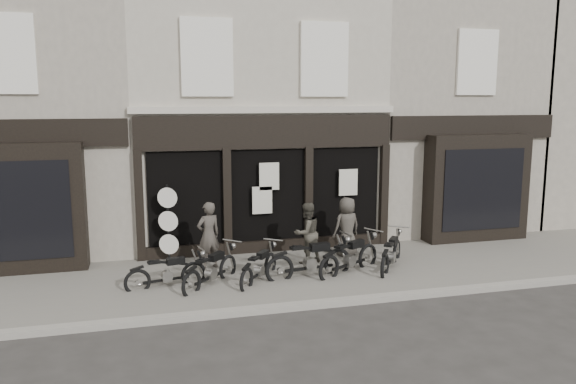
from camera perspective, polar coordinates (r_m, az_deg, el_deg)
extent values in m
plane|color=#2D2B28|center=(13.18, 0.90, -9.77)|extent=(90.00, 90.00, 0.00)
cube|color=slate|center=(13.98, -0.11, -8.37)|extent=(30.00, 4.20, 0.12)
cube|color=gray|center=(12.03, 2.55, -11.36)|extent=(30.00, 0.25, 0.13)
cube|color=#B8B09E|center=(18.29, -4.23, 8.67)|extent=(7.20, 6.00, 8.20)
cube|color=black|center=(15.30, -2.05, 6.11)|extent=(7.10, 0.18, 0.90)
cube|color=black|center=(15.59, -2.06, -1.05)|extent=(6.50, 0.10, 2.95)
cube|color=black|center=(15.81, -1.98, -5.66)|extent=(7.10, 0.20, 0.44)
cube|color=#BEB5A5|center=(15.31, -2.09, 8.36)|extent=(7.30, 0.22, 0.18)
cube|color=silver|center=(15.07, -8.23, 13.39)|extent=(1.35, 0.12, 2.00)
cube|color=black|center=(15.10, -8.25, 13.38)|extent=(1.05, 0.06, 1.70)
cube|color=silver|center=(15.77, 3.71, 13.29)|extent=(1.35, 0.12, 2.00)
cube|color=black|center=(15.80, 3.68, 13.28)|extent=(1.05, 0.06, 1.70)
cube|color=black|center=(15.13, -14.84, -1.49)|extent=(0.22, 0.22, 3.00)
cube|color=black|center=(15.30, -6.20, -1.11)|extent=(0.22, 0.22, 3.00)
cube|color=black|center=(15.80, 2.07, -0.73)|extent=(0.22, 0.22, 3.00)
cube|color=black|center=(16.61, 9.69, -0.36)|extent=(0.22, 0.22, 3.00)
cube|color=silver|center=(15.30, -1.93, 1.60)|extent=(0.55, 0.04, 0.75)
cube|color=silver|center=(16.00, 6.13, 0.99)|extent=(0.55, 0.04, 0.75)
cube|color=silver|center=(15.36, -2.64, -0.83)|extent=(0.55, 0.04, 0.75)
cube|color=#A29888|center=(18.22, -24.46, 7.86)|extent=(5.50, 6.00, 8.20)
cube|color=black|center=(15.15, -25.89, -1.54)|extent=(3.20, 0.70, 3.20)
cube|color=black|center=(14.82, -26.14, -1.79)|extent=(2.60, 0.06, 2.40)
cube|color=black|center=(15.24, -26.16, 5.33)|extent=(5.40, 0.16, 0.70)
cube|color=silver|center=(15.26, -26.68, 12.46)|extent=(1.30, 0.10, 1.90)
cube|color=black|center=(15.29, -26.66, 12.45)|extent=(1.00, 0.06, 1.60)
cube|color=#A29888|center=(20.44, 13.74, 8.51)|extent=(5.50, 6.00, 8.20)
cube|color=black|center=(17.77, 18.59, 0.41)|extent=(3.20, 0.70, 3.20)
cube|color=black|center=(17.48, 19.21, 0.23)|extent=(2.60, 0.06, 2.40)
cube|color=black|center=(17.84, 18.36, 6.27)|extent=(5.40, 0.16, 0.70)
cube|color=silver|center=(17.86, 18.66, 12.37)|extent=(1.30, 0.10, 1.90)
cube|color=black|center=(17.89, 18.61, 12.37)|extent=(1.00, 0.06, 1.60)
torus|color=black|center=(13.39, -9.56, -8.24)|extent=(0.61, 0.20, 0.61)
torus|color=black|center=(13.10, -15.05, -8.84)|extent=(0.61, 0.20, 0.61)
cube|color=black|center=(13.24, -12.27, -8.69)|extent=(1.05, 0.26, 0.05)
cube|color=gray|center=(13.22, -12.20, -8.39)|extent=(0.24, 0.20, 0.23)
cube|color=black|center=(13.18, -11.34, -6.88)|extent=(0.43, 0.23, 0.15)
cube|color=black|center=(13.05, -13.48, -6.95)|extent=(0.30, 0.23, 0.05)
cylinder|color=gray|center=(13.28, -8.81, -5.71)|extent=(0.14, 0.51, 0.03)
torus|color=black|center=(13.69, -6.14, -7.68)|extent=(0.51, 0.53, 0.65)
torus|color=black|center=(12.64, -9.78, -9.23)|extent=(0.51, 0.53, 0.65)
cube|color=black|center=(13.17, -7.88, -8.58)|extent=(0.82, 0.85, 0.06)
cube|color=gray|center=(13.16, -7.84, -8.25)|extent=(0.28, 0.28, 0.25)
cube|color=black|center=(13.23, -7.28, -6.50)|extent=(0.42, 0.43, 0.16)
cube|color=black|center=(12.81, -8.70, -6.89)|extent=(0.34, 0.34, 0.06)
cylinder|color=gray|center=(13.69, -5.68, -4.94)|extent=(0.42, 0.41, 0.03)
torus|color=black|center=(13.92, -1.83, -7.42)|extent=(0.43, 0.54, 0.61)
torus|color=black|center=(12.79, -4.24, -8.97)|extent=(0.43, 0.54, 0.61)
cube|color=black|center=(13.36, -2.98, -8.31)|extent=(0.68, 0.88, 0.05)
cube|color=gray|center=(13.36, -2.95, -7.99)|extent=(0.26, 0.27, 0.23)
cube|color=black|center=(13.45, -2.57, -6.35)|extent=(0.37, 0.42, 0.15)
cube|color=black|center=(13.00, -3.50, -6.75)|extent=(0.31, 0.32, 0.05)
cylinder|color=gray|center=(13.93, -1.51, -4.87)|extent=(0.44, 0.34, 0.03)
torus|color=black|center=(13.97, 5.05, -7.15)|extent=(0.73, 0.21, 0.73)
torus|color=black|center=(13.32, -0.86, -7.94)|extent=(0.73, 0.21, 0.73)
cube|color=black|center=(13.64, 2.17, -7.72)|extent=(1.26, 0.25, 0.06)
cube|color=gray|center=(13.62, 2.25, -7.36)|extent=(0.28, 0.23, 0.28)
cube|color=black|center=(13.62, 3.23, -5.60)|extent=(0.51, 0.25, 0.18)
cube|color=black|center=(13.36, 0.94, -5.70)|extent=(0.35, 0.26, 0.06)
cylinder|color=gray|center=(13.89, 5.94, -4.25)|extent=(0.13, 0.62, 0.04)
torus|color=black|center=(14.58, 8.08, -6.56)|extent=(0.65, 0.42, 0.70)
torus|color=black|center=(13.48, 4.18, -7.82)|extent=(0.65, 0.42, 0.70)
cube|color=black|center=(14.03, 6.21, -7.33)|extent=(1.08, 0.64, 0.06)
cube|color=gray|center=(14.02, 6.27, -6.99)|extent=(0.30, 0.28, 0.27)
cube|color=black|center=(14.10, 6.93, -5.27)|extent=(0.50, 0.38, 0.17)
cube|color=black|center=(13.66, 5.42, -5.55)|extent=(0.37, 0.33, 0.06)
cylinder|color=gray|center=(14.58, 8.68, -3.83)|extent=(0.32, 0.53, 0.04)
torus|color=black|center=(15.20, 10.97, -6.03)|extent=(0.47, 0.59, 0.67)
torus|color=black|center=(13.86, 9.80, -7.51)|extent=(0.47, 0.59, 0.67)
cube|color=black|center=(14.54, 10.41, -6.88)|extent=(0.74, 0.96, 0.06)
cube|color=gray|center=(14.53, 10.43, -6.57)|extent=(0.28, 0.29, 0.26)
cube|color=black|center=(14.66, 10.67, -4.92)|extent=(0.40, 0.46, 0.17)
cube|color=black|center=(14.13, 10.22, -5.29)|extent=(0.33, 0.35, 0.06)
cylinder|color=gray|center=(15.25, 11.20, -3.47)|extent=(0.48, 0.37, 0.04)
imported|color=#413B35|center=(14.21, -8.08, -4.37)|extent=(0.72, 0.59, 1.69)
imported|color=#3F3C33|center=(14.54, 1.92, -4.17)|extent=(0.94, 0.85, 1.59)
imported|color=#433E38|center=(15.30, 6.00, -3.51)|extent=(0.88, 0.68, 1.61)
cylinder|color=black|center=(15.13, -11.94, -7.32)|extent=(0.34, 0.34, 0.06)
cylinder|color=black|center=(14.86, -12.07, -3.41)|extent=(0.07, 0.07, 2.17)
cylinder|color=black|center=(14.69, -12.17, -0.56)|extent=(0.50, 0.24, 0.53)
cylinder|color=silver|center=(14.66, -12.17, -0.57)|extent=(0.49, 0.22, 0.53)
cylinder|color=black|center=(14.80, -12.09, -2.90)|extent=(0.50, 0.24, 0.53)
cylinder|color=silver|center=(14.78, -12.08, -2.92)|extent=(0.49, 0.22, 0.53)
cylinder|color=black|center=(14.94, -12.01, -5.20)|extent=(0.50, 0.24, 0.53)
cylinder|color=silver|center=(14.92, -12.00, -5.22)|extent=(0.49, 0.22, 0.53)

